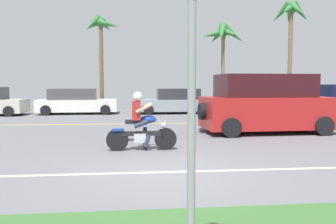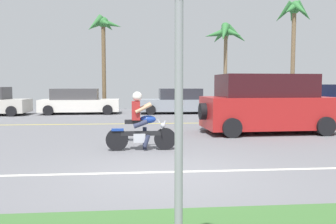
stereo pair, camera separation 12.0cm
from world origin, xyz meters
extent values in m
cube|color=slate|center=(0.00, 3.00, -0.02)|extent=(56.00, 30.00, 0.04)
cube|color=silver|center=(0.00, -0.04, 0.00)|extent=(50.40, 0.12, 0.01)
cube|color=yellow|center=(0.00, 8.46, 0.00)|extent=(50.40, 0.12, 0.01)
cylinder|color=black|center=(0.22, 2.29, 0.29)|extent=(0.58, 0.09, 0.57)
cylinder|color=black|center=(-1.03, 2.28, 0.29)|extent=(0.58, 0.09, 0.57)
cylinder|color=#B7BAC1|center=(0.12, 2.29, 0.52)|extent=(0.26, 0.05, 0.50)
cube|color=black|center=(-0.41, 2.29, 0.44)|extent=(1.05, 0.11, 0.11)
cube|color=#B7BAC1|center=(-0.45, 2.29, 0.33)|extent=(0.31, 0.20, 0.23)
ellipsoid|color=navy|center=(-0.23, 2.29, 0.80)|extent=(0.42, 0.23, 0.21)
cube|color=black|center=(-0.60, 2.28, 0.75)|extent=(0.46, 0.22, 0.10)
cube|color=navy|center=(-1.01, 2.28, 0.55)|extent=(0.31, 0.16, 0.06)
cylinder|color=#B7BAC1|center=(0.04, 2.29, 0.76)|extent=(0.04, 0.59, 0.03)
sphere|color=#B7BAC1|center=(0.16, 2.29, 0.65)|extent=(0.13, 0.13, 0.13)
cylinder|color=#B7BAC1|center=(-0.68, 2.40, 0.26)|extent=(0.48, 0.07, 0.07)
cube|color=maroon|center=(-0.54, 2.28, 1.03)|extent=(0.22, 0.31, 0.48)
sphere|color=silver|center=(-0.50, 2.28, 1.40)|extent=(0.25, 0.25, 0.25)
cylinder|color=#2D334C|center=(-0.42, 2.19, 0.70)|extent=(0.39, 0.13, 0.24)
cylinder|color=#2D334C|center=(-0.43, 2.38, 0.70)|extent=(0.39, 0.13, 0.24)
cylinder|color=#2D334C|center=(-0.31, 2.42, 0.29)|extent=(0.11, 0.11, 0.58)
cylinder|color=#2D334C|center=(-0.27, 2.17, 0.26)|extent=(0.20, 0.11, 0.32)
cylinder|color=tan|center=(-0.35, 2.10, 1.11)|extent=(0.44, 0.09, 0.27)
cylinder|color=tan|center=(-0.35, 2.48, 1.11)|extent=(0.44, 0.09, 0.27)
cube|color=#AD1E1E|center=(4.08, 5.24, 0.72)|extent=(4.53, 2.20, 1.09)
cube|color=#351116|center=(3.99, 5.24, 1.66)|extent=(3.27, 1.87, 0.79)
cylinder|color=black|center=(2.52, 4.16, 0.32)|extent=(0.65, 0.24, 0.64)
cylinder|color=black|center=(5.72, 4.28, 0.32)|extent=(0.65, 0.24, 0.64)
cylinder|color=black|center=(2.44, 6.20, 0.32)|extent=(0.65, 0.24, 0.64)
cylinder|color=black|center=(5.65, 6.32, 0.32)|extent=(0.65, 0.24, 0.64)
cylinder|color=black|center=(1.76, 5.16, 0.78)|extent=(0.22, 0.58, 0.58)
cylinder|color=black|center=(-7.15, 12.51, 0.28)|extent=(0.56, 0.20, 0.56)
cylinder|color=black|center=(-7.10, 14.27, 0.28)|extent=(0.56, 0.20, 0.56)
cube|color=white|center=(-3.78, 13.97, 0.49)|extent=(4.54, 1.95, 0.68)
cube|color=#444346|center=(-4.05, 13.96, 1.15)|extent=(2.65, 1.64, 0.63)
cylinder|color=black|center=(-5.37, 13.01, 0.28)|extent=(0.57, 0.20, 0.56)
cylinder|color=black|center=(-2.14, 13.11, 0.28)|extent=(0.57, 0.20, 0.56)
cylinder|color=black|center=(-5.42, 14.82, 0.28)|extent=(0.57, 0.20, 0.56)
cylinder|color=black|center=(-2.19, 14.92, 0.28)|extent=(0.57, 0.20, 0.56)
cube|color=#8C939E|center=(1.81, 13.76, 0.49)|extent=(4.24, 1.82, 0.68)
cube|color=#2D2F36|center=(2.06, 13.76, 1.15)|extent=(2.46, 1.56, 0.63)
cylinder|color=black|center=(3.34, 14.65, 0.28)|extent=(0.56, 0.18, 0.56)
cylinder|color=black|center=(0.29, 14.67, 0.28)|extent=(0.56, 0.18, 0.56)
cylinder|color=black|center=(3.33, 12.85, 0.28)|extent=(0.56, 0.18, 0.56)
cylinder|color=black|center=(0.28, 12.86, 0.28)|extent=(0.56, 0.18, 0.56)
cube|color=#232328|center=(6.89, 11.76, 0.52)|extent=(4.29, 1.90, 0.73)
cube|color=black|center=(7.14, 11.78, 1.22)|extent=(2.52, 1.55, 0.68)
cylinder|color=black|center=(8.33, 12.67, 0.28)|extent=(0.57, 0.22, 0.56)
cylinder|color=black|center=(5.33, 12.46, 0.28)|extent=(0.57, 0.22, 0.56)
cylinder|color=black|center=(8.45, 11.06, 0.28)|extent=(0.57, 0.22, 0.56)
cylinder|color=black|center=(5.44, 10.85, 0.28)|extent=(0.57, 0.22, 0.56)
cylinder|color=black|center=(11.12, 12.70, 0.28)|extent=(0.57, 0.22, 0.56)
cylinder|color=black|center=(11.01, 14.37, 0.28)|extent=(0.57, 0.22, 0.56)
cylinder|color=brown|center=(-2.54, 15.67, 2.78)|extent=(0.25, 0.25, 5.57)
sphere|color=#337538|center=(-2.54, 15.67, 5.57)|extent=(0.66, 0.66, 0.66)
cone|color=#337538|center=(-1.99, 15.59, 5.43)|extent=(1.35, 0.62, 0.75)
cone|color=#337538|center=(-2.29, 16.16, 5.43)|extent=(0.98, 1.36, 0.82)
cone|color=#337538|center=(-3.02, 15.95, 5.43)|extent=(1.35, 1.03, 0.86)
cone|color=#337538|center=(-3.02, 15.40, 5.43)|extent=(1.25, 0.97, 1.17)
cone|color=#337538|center=(-2.34, 15.16, 5.43)|extent=(0.89, 1.37, 0.72)
cylinder|color=#846B4C|center=(5.32, 15.95, 2.56)|extent=(0.24, 0.24, 5.13)
sphere|color=#337538|center=(5.32, 15.95, 5.13)|extent=(0.61, 0.61, 0.61)
cone|color=#337538|center=(6.01, 15.90, 4.95)|extent=(1.58, 0.65, 1.35)
cone|color=#337538|center=(5.55, 16.60, 4.95)|extent=(1.04, 1.71, 0.98)
cone|color=#337538|center=(5.07, 16.58, 4.95)|extent=(1.10, 1.68, 1.23)
cone|color=#337538|center=(4.64, 15.87, 4.95)|extent=(1.66, 0.73, 0.89)
cone|color=#337538|center=(5.06, 15.32, 4.95)|extent=(1.09, 1.58, 1.44)
cone|color=#337538|center=(5.62, 15.33, 4.95)|extent=(1.20, 1.69, 0.98)
cylinder|color=brown|center=(10.10, 16.34, 3.40)|extent=(0.28, 0.28, 6.79)
sphere|color=#337538|center=(10.10, 16.34, 6.79)|extent=(0.73, 0.73, 0.73)
cone|color=#337538|center=(10.79, 16.45, 6.61)|extent=(1.58, 0.79, 1.48)
cone|color=#337538|center=(10.29, 17.02, 6.61)|extent=(0.98, 1.67, 1.39)
cone|color=#337538|center=(9.59, 16.83, 6.61)|extent=(1.47, 1.44, 1.50)
cone|color=#337538|center=(9.60, 15.85, 6.61)|extent=(1.58, 1.56, 1.09)
cone|color=#337538|center=(10.18, 15.65, 6.61)|extent=(0.75, 1.67, 1.31)
cylinder|color=gray|center=(-0.23, -4.26, 1.18)|extent=(0.06, 0.06, 2.36)
camera|label=1|loc=(-0.65, -6.69, 1.71)|focal=37.38mm
camera|label=2|loc=(-0.53, -6.71, 1.71)|focal=37.38mm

